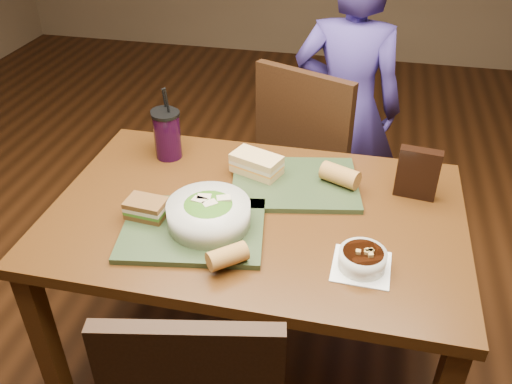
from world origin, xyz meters
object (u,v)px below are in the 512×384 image
at_px(dining_table, 256,233).
at_px(cup_berry, 167,135).
at_px(sandwich_near, 146,208).
at_px(chip_bag, 418,174).
at_px(soup_bowl, 362,259).
at_px(sandwich_far, 256,164).
at_px(baguette_near, 227,256).
at_px(tray_near, 193,229).
at_px(diner, 346,109).
at_px(cup_cola, 165,130).
at_px(baguette_far, 340,175).
at_px(salad_bowl, 209,213).
at_px(chair_far, 303,158).
at_px(tray_far, 295,183).

bearing_deg(dining_table, cup_berry, 145.80).
xyz_separation_m(sandwich_near, cup_berry, (-0.07, 0.39, 0.04)).
bearing_deg(chip_bag, soup_bowl, -103.35).
height_order(sandwich_far, baguette_near, sandwich_far).
bearing_deg(baguette_near, tray_near, 136.68).
height_order(diner, cup_cola, diner).
xyz_separation_m(tray_near, cup_cola, (-0.25, 0.45, 0.07)).
relative_size(dining_table, baguette_far, 10.18).
relative_size(salad_bowl, cup_cola, 0.99).
xyz_separation_m(dining_table, baguette_near, (-0.02, -0.28, 0.14)).
height_order(chair_far, salad_bowl, chair_far).
bearing_deg(cup_cola, cup_berry, -59.35).
bearing_deg(baguette_near, sandwich_far, 93.00).
xyz_separation_m(baguette_far, cup_cola, (-0.66, 0.12, 0.03)).
bearing_deg(sandwich_near, cup_cola, 102.56).
bearing_deg(chair_far, dining_table, -94.91).
distance_m(chair_far, cup_berry, 0.68).
relative_size(dining_table, tray_near, 3.10).
relative_size(tray_far, cup_berry, 1.53).
bearing_deg(salad_bowl, dining_table, 46.25).
bearing_deg(sandwich_far, cup_berry, 168.93).
height_order(baguette_far, cup_cola, cup_cola).
bearing_deg(cup_cola, chair_far, 39.59).
bearing_deg(tray_far, dining_table, -120.32).
distance_m(tray_far, cup_berry, 0.50).
bearing_deg(chip_bag, tray_near, -145.03).
bearing_deg(baguette_far, soup_bowl, -75.75).
bearing_deg(tray_near, cup_cola, 118.91).
xyz_separation_m(sandwich_far, baguette_far, (0.29, -0.01, -0.00)).
xyz_separation_m(diner, sandwich_near, (-0.53, -1.08, 0.11)).
relative_size(soup_bowl, sandwich_far, 0.86).
distance_m(salad_bowl, sandwich_far, 0.33).
xyz_separation_m(tray_far, sandwich_far, (-0.14, 0.03, 0.04)).
bearing_deg(chair_far, tray_far, -85.88).
xyz_separation_m(dining_table, tray_near, (-0.16, -0.15, 0.10)).
xyz_separation_m(dining_table, diner, (0.21, 0.95, 0.02)).
height_order(dining_table, salad_bowl, salad_bowl).
relative_size(baguette_far, cup_berry, 0.47).
distance_m(dining_table, tray_near, 0.24).
xyz_separation_m(tray_near, soup_bowl, (0.50, -0.05, 0.02)).
bearing_deg(chair_far, baguette_far, -69.95).
distance_m(tray_far, cup_cola, 0.53).
xyz_separation_m(diner, baguette_near, (-0.23, -1.24, 0.11)).
xyz_separation_m(dining_table, cup_berry, (-0.39, 0.26, 0.18)).
bearing_deg(cup_cola, tray_far, -15.17).
height_order(salad_bowl, chip_bag, chip_bag).
bearing_deg(tray_near, tray_far, 50.68).
height_order(salad_bowl, cup_berry, cup_berry).
bearing_deg(baguette_far, chair_far, 110.05).
relative_size(tray_far, sandwich_far, 2.21).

